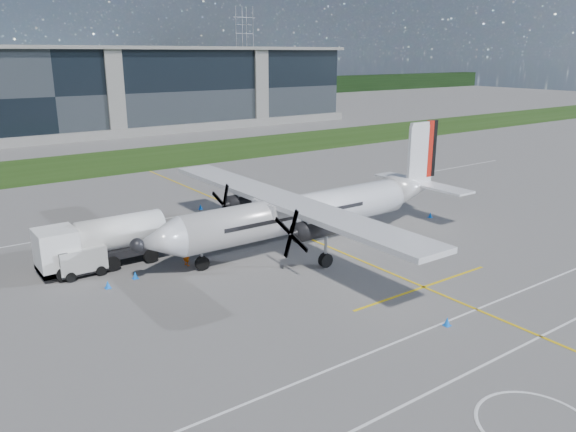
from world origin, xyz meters
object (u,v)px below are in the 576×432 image
object	(u,v)px
pylon_east	(245,51)
baggage_tug	(81,261)
turboprop_aircraft	(310,190)
safety_cone_nose_stbd	(135,275)
ground_crew_person	(186,251)
safety_cone_portwing	(447,321)
fuel_tanker_truck	(93,244)
safety_cone_tail	(430,215)
safety_cone_stbdwing	(200,207)
safety_cone_fwd	(108,284)

from	to	relation	value
pylon_east	baggage_tug	world-z (taller)	pylon_east
turboprop_aircraft	safety_cone_nose_stbd	xyz separation A→B (m)	(-13.67, 1.19, -4.11)
ground_crew_person	safety_cone_nose_stbd	bearing A→B (deg)	83.32
turboprop_aircraft	safety_cone_portwing	xyz separation A→B (m)	(-2.23, -15.17, -4.11)
turboprop_aircraft	baggage_tug	world-z (taller)	turboprop_aircraft
baggage_tug	ground_crew_person	size ratio (longest dim) A/B	1.52
fuel_tanker_truck	safety_cone_tail	xyz separation A→B (m)	(28.62, -5.22, -1.47)
fuel_tanker_truck	baggage_tug	distance (m)	1.54
safety_cone_stbdwing	safety_cone_portwing	bearing A→B (deg)	-89.94
pylon_east	safety_cone_nose_stbd	distance (m)	173.90
baggage_tug	safety_cone_fwd	distance (m)	3.39
safety_cone_fwd	safety_cone_tail	world-z (taller)	same
fuel_tanker_truck	baggage_tug	bearing A→B (deg)	-145.22
baggage_tug	safety_cone_tail	world-z (taller)	baggage_tug
baggage_tug	safety_cone_nose_stbd	world-z (taller)	baggage_tug
fuel_tanker_truck	ground_crew_person	xyz separation A→B (m)	(5.36, -3.30, -0.64)
ground_crew_person	safety_cone_tail	distance (m)	23.36
safety_cone_nose_stbd	safety_cone_portwing	world-z (taller)	same
ground_crew_person	safety_cone_stbdwing	size ratio (longest dim) A/B	4.31
safety_cone_nose_stbd	ground_crew_person	bearing A→B (deg)	3.32
safety_cone_nose_stbd	safety_cone_stbdwing	world-z (taller)	same
pylon_east	baggage_tug	bearing A→B (deg)	-125.06
baggage_tug	safety_cone_stbdwing	bearing A→B (deg)	36.00
baggage_tug	ground_crew_person	bearing A→B (deg)	-21.36
pylon_east	turboprop_aircraft	xyz separation A→B (m)	(-82.80, -145.14, -10.64)
turboprop_aircraft	safety_cone_portwing	size ratio (longest dim) A/B	58.13
fuel_tanker_truck	safety_cone_nose_stbd	world-z (taller)	fuel_tanker_truck
fuel_tanker_truck	safety_cone_tail	size ratio (longest dim) A/B	18.32
fuel_tanker_truck	safety_cone_fwd	size ratio (longest dim) A/B	18.32
fuel_tanker_truck	safety_cone_fwd	xyz separation A→B (m)	(-0.47, -4.01, -1.47)
turboprop_aircraft	safety_cone_fwd	distance (m)	16.21
ground_crew_person	safety_cone_stbdwing	bearing A→B (deg)	-40.74
pylon_east	safety_cone_fwd	xyz separation A→B (m)	(-98.46, -144.43, -14.75)
safety_cone_fwd	safety_cone_stbdwing	world-z (taller)	same
turboprop_aircraft	fuel_tanker_truck	size ratio (longest dim) A/B	3.17
safety_cone_fwd	baggage_tug	bearing A→B (deg)	101.18
safety_cone_portwing	safety_cone_stbdwing	size ratio (longest dim) A/B	1.00
fuel_tanker_truck	safety_cone_portwing	size ratio (longest dim) A/B	18.32
pylon_east	ground_crew_person	distance (m)	171.55
turboprop_aircraft	safety_cone_stbdwing	size ratio (longest dim) A/B	58.13
turboprop_aircraft	safety_cone_stbdwing	world-z (taller)	turboprop_aircraft
turboprop_aircraft	safety_cone_stbdwing	xyz separation A→B (m)	(-2.27, 14.14, -4.11)
pylon_east	ground_crew_person	xyz separation A→B (m)	(-92.63, -143.72, -13.92)
safety_cone_nose_stbd	turboprop_aircraft	bearing A→B (deg)	-4.99
fuel_tanker_truck	safety_cone_portwing	xyz separation A→B (m)	(12.96, -19.89, -1.47)
safety_cone_stbdwing	safety_cone_tail	size ratio (longest dim) A/B	1.00
fuel_tanker_truck	safety_cone_tail	world-z (taller)	fuel_tanker_truck
baggage_tug	ground_crew_person	distance (m)	6.95
pylon_east	safety_cone_stbdwing	size ratio (longest dim) A/B	60.00
safety_cone_stbdwing	ground_crew_person	bearing A→B (deg)	-120.74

